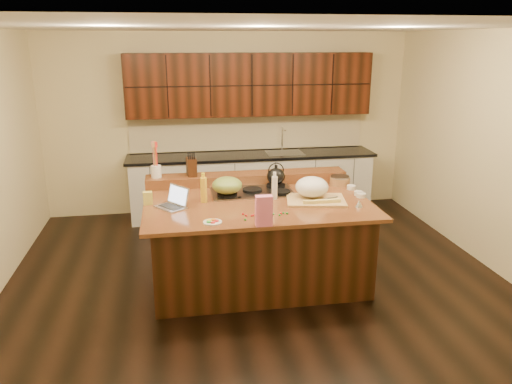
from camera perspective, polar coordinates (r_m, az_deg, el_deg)
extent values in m
cube|color=black|center=(5.73, 0.09, -9.81)|extent=(5.50, 5.00, 0.01)
cube|color=silver|center=(5.11, 0.10, 18.42)|extent=(5.50, 5.00, 0.01)
cube|color=beige|center=(7.69, -3.10, 7.79)|extent=(5.50, 0.01, 2.70)
cube|color=beige|center=(2.95, 8.47, -7.84)|extent=(5.50, 0.01, 2.70)
cube|color=beige|center=(6.33, 25.58, 4.13)|extent=(0.01, 5.00, 2.70)
cube|color=black|center=(5.54, 0.09, -5.70)|extent=(2.22, 1.42, 0.88)
cube|color=black|center=(5.38, 0.09, -1.17)|extent=(2.40, 1.60, 0.04)
cube|color=black|center=(6.02, -1.04, 1.60)|extent=(2.40, 0.30, 0.12)
cube|color=gray|center=(5.65, -0.43, 0.00)|extent=(0.92, 0.52, 0.02)
cylinder|color=black|center=(5.73, -3.60, 0.45)|extent=(0.22, 0.22, 0.03)
cylinder|color=black|center=(5.82, 2.28, 0.73)|extent=(0.22, 0.22, 0.03)
cylinder|color=black|center=(5.49, -3.30, -0.32)|extent=(0.22, 0.22, 0.03)
cylinder|color=black|center=(5.58, 2.83, -0.01)|extent=(0.22, 0.22, 0.03)
cylinder|color=black|center=(5.65, -0.43, 0.22)|extent=(0.22, 0.22, 0.03)
cube|color=silver|center=(7.61, -0.46, 0.75)|extent=(3.60, 0.62, 0.90)
cube|color=black|center=(7.49, -0.47, 4.21)|extent=(3.70, 0.66, 0.04)
cube|color=gray|center=(7.58, 3.28, 4.45)|extent=(0.55, 0.42, 0.01)
cylinder|color=gray|center=(7.71, 3.00, 6.08)|extent=(0.02, 0.02, 0.36)
cube|color=black|center=(7.48, -0.67, 12.18)|extent=(3.60, 0.34, 0.90)
cube|color=beige|center=(7.73, -0.84, 6.73)|extent=(3.60, 0.03, 0.50)
ellipsoid|color=black|center=(5.79, 2.29, 1.81)|extent=(0.27, 0.27, 0.19)
ellipsoid|color=olive|center=(5.45, -3.32, 0.77)|extent=(0.41, 0.41, 0.18)
cube|color=#B7B7BC|center=(5.21, -9.73, -1.73)|extent=(0.35, 0.37, 0.01)
cube|color=black|center=(5.21, -9.74, -1.63)|extent=(0.25, 0.28, 0.00)
cube|color=#B7B7BC|center=(5.24, -8.88, -0.35)|extent=(0.23, 0.28, 0.20)
cube|color=silver|center=(5.23, -8.93, -0.37)|extent=(0.21, 0.25, 0.17)
cylinder|color=yellow|center=(5.31, -6.00, 0.24)|extent=(0.08, 0.08, 0.27)
cylinder|color=silver|center=(5.40, 2.13, 0.49)|extent=(0.07, 0.07, 0.25)
cube|color=tan|center=(5.37, 6.85, -0.94)|extent=(0.68, 0.55, 0.03)
ellipsoid|color=white|center=(5.41, 6.40, 0.59)|extent=(0.36, 0.36, 0.22)
cube|color=#EDD872|center=(5.20, 6.13, -1.16)|extent=(0.13, 0.04, 0.04)
cube|color=#EDD872|center=(5.24, 7.54, -1.08)|extent=(0.13, 0.04, 0.04)
cube|color=#EDD872|center=(5.28, 8.93, -1.00)|extent=(0.13, 0.04, 0.04)
cylinder|color=gray|center=(5.39, 8.29, -0.73)|extent=(0.24, 0.10, 0.01)
cylinder|color=white|center=(5.60, 11.91, -0.36)|extent=(0.11, 0.11, 0.04)
cylinder|color=white|center=(5.87, 10.82, 0.53)|extent=(0.12, 0.12, 0.04)
cylinder|color=white|center=(5.66, 11.64, -0.15)|extent=(0.12, 0.12, 0.04)
cylinder|color=#996B3F|center=(6.02, 9.57, 1.23)|extent=(0.27, 0.27, 0.09)
cone|color=silver|center=(5.27, 11.68, -1.31)|extent=(0.08, 0.08, 0.07)
cube|color=pink|center=(4.61, 0.91, -2.17)|extent=(0.16, 0.08, 0.29)
cylinder|color=white|center=(4.74, -5.00, -3.45)|extent=(0.23, 0.23, 0.01)
cube|color=gold|center=(5.35, -12.26, -0.68)|extent=(0.10, 0.08, 0.14)
cylinder|color=white|center=(5.93, -11.34, 2.32)|extent=(0.13, 0.13, 0.14)
cube|color=black|center=(5.92, -7.38, 2.85)|extent=(0.12, 0.18, 0.21)
ellipsoid|color=red|center=(4.96, 2.85, -2.45)|extent=(0.02, 0.02, 0.02)
ellipsoid|color=#198C26|center=(4.98, 0.50, -2.32)|extent=(0.02, 0.02, 0.02)
ellipsoid|color=red|center=(4.95, 0.01, -2.46)|extent=(0.02, 0.02, 0.02)
ellipsoid|color=#198C26|center=(4.96, 3.57, -2.45)|extent=(0.02, 0.02, 0.02)
ellipsoid|color=red|center=(4.99, 1.73, -2.32)|extent=(0.02, 0.02, 0.02)
ellipsoid|color=#198C26|center=(4.78, -1.23, -3.18)|extent=(0.02, 0.02, 0.02)
ellipsoid|color=red|center=(4.89, -0.50, -2.71)|extent=(0.02, 0.02, 0.02)
ellipsoid|color=#198C26|center=(4.93, 1.56, -2.53)|extent=(0.02, 0.02, 0.02)
ellipsoid|color=red|center=(4.90, -0.32, -2.66)|extent=(0.02, 0.02, 0.02)
ellipsoid|color=#198C26|center=(4.91, 2.72, -2.63)|extent=(0.02, 0.02, 0.02)
ellipsoid|color=red|center=(4.94, 0.21, -2.50)|extent=(0.02, 0.02, 0.02)
ellipsoid|color=#198C26|center=(4.97, 3.15, -2.41)|extent=(0.02, 0.02, 0.02)
ellipsoid|color=red|center=(4.89, -1.13, -2.69)|extent=(0.02, 0.02, 0.02)
ellipsoid|color=#198C26|center=(4.94, 2.01, -2.52)|extent=(0.02, 0.02, 0.02)
ellipsoid|color=red|center=(4.94, -1.50, -2.51)|extent=(0.02, 0.02, 0.02)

